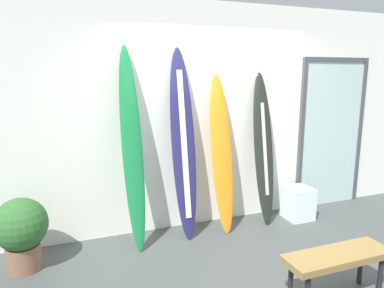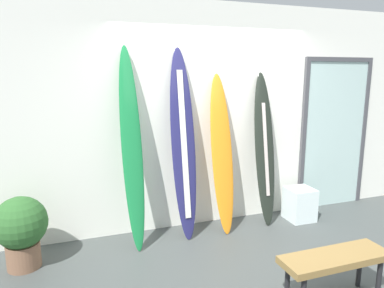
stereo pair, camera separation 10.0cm
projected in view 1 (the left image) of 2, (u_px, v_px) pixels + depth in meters
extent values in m
cube|color=#444948|center=(258.00, 266.00, 3.67)|extent=(8.00, 8.00, 0.04)
cube|color=white|center=(210.00, 116.00, 4.59)|extent=(7.20, 0.20, 2.80)
ellipsoid|color=#19793D|center=(132.00, 149.00, 3.90)|extent=(0.25, 0.55, 2.26)
ellipsoid|color=navy|center=(183.00, 144.00, 4.16)|extent=(0.29, 0.45, 2.25)
cube|color=silver|center=(184.00, 144.00, 4.14)|extent=(0.07, 0.32, 1.71)
ellipsoid|color=orange|center=(222.00, 154.00, 4.35)|extent=(0.28, 0.46, 1.95)
ellipsoid|color=black|center=(263.00, 149.00, 4.59)|extent=(0.27, 0.41, 1.96)
cube|color=beige|center=(265.00, 149.00, 4.55)|extent=(0.05, 0.22, 1.18)
cone|color=black|center=(265.00, 211.00, 4.65)|extent=(0.07, 0.09, 0.11)
cube|color=white|center=(298.00, 203.00, 4.80)|extent=(0.35, 0.35, 0.43)
cube|color=silver|center=(331.00, 135.00, 5.20)|extent=(1.01, 0.02, 2.10)
cube|color=#47474C|center=(301.00, 137.00, 5.02)|extent=(0.06, 0.06, 2.10)
cube|color=#47474C|center=(359.00, 133.00, 5.39)|extent=(0.06, 0.06, 2.10)
cube|color=#47474C|center=(337.00, 60.00, 4.99)|extent=(1.13, 0.06, 0.06)
cylinder|color=brown|center=(24.00, 257.00, 3.56)|extent=(0.33, 0.33, 0.26)
sphere|color=#2E612B|center=(20.00, 224.00, 3.49)|extent=(0.52, 0.52, 0.52)
cube|color=olive|center=(338.00, 256.00, 3.02)|extent=(0.97, 0.31, 0.06)
cylinder|color=black|center=(380.00, 277.00, 3.10)|extent=(0.04, 0.04, 0.38)
cylinder|color=black|center=(290.00, 282.00, 3.03)|extent=(0.04, 0.04, 0.38)
cylinder|color=black|center=(360.00, 265.00, 3.30)|extent=(0.04, 0.04, 0.38)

